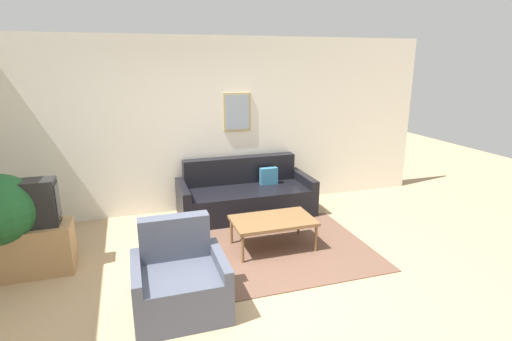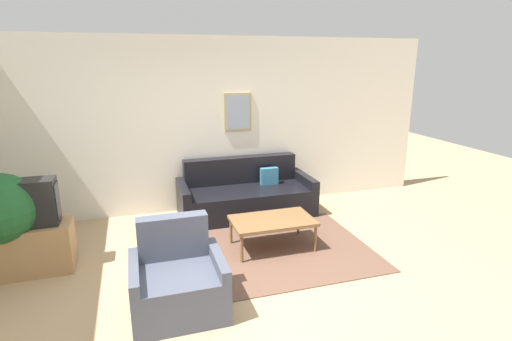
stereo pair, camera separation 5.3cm
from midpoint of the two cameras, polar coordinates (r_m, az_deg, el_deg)
The scene contains 10 objects.
ground_plane at distance 4.37m, azimuth -3.44°, elevation -16.87°, with size 16.00×16.00×0.00m, color tan.
area_rug at distance 5.15m, azimuth 0.86°, elevation -11.47°, with size 2.68×1.90×0.01m.
wall_back at distance 6.29m, azimuth -9.47°, elevation 6.25°, with size 8.00×0.09×2.70m.
couch at distance 6.26m, azimuth -1.78°, elevation -3.62°, with size 2.06×0.90×0.85m.
coffee_table at distance 5.10m, azimuth 2.13°, elevation -7.30°, with size 1.03×0.62×0.40m.
tv_stand at distance 5.23m, azimuth -28.99°, elevation -9.76°, with size 0.76×0.45×0.56m.
tv at distance 5.04m, azimuth -29.77°, elevation -4.13°, with size 0.55×0.28×0.53m.
armchair at distance 4.03m, azimuth -11.23°, elevation -15.42°, with size 0.87×0.76×0.87m.
potted_plant_tall at distance 5.11m, azimuth -32.97°, elevation -5.01°, with size 0.77×0.77×1.18m.
potted_plant_by_window at distance 5.71m, azimuth -31.14°, elevation -5.67°, with size 0.49×0.49×0.77m.
Camera 1 is at (-0.91, -3.58, 2.34)m, focal length 28.00 mm.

